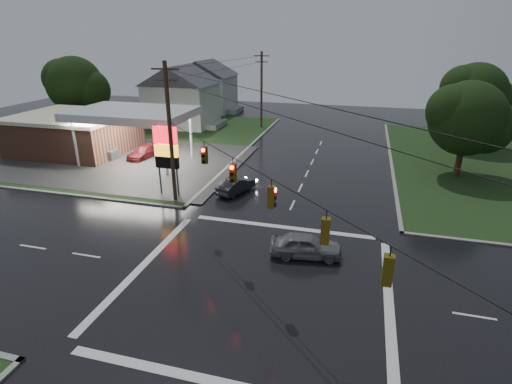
% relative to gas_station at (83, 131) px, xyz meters
% --- Properties ---
extents(ground, '(120.00, 120.00, 0.00)m').
position_rel_gas_station_xyz_m(ground, '(25.68, -19.70, -2.55)').
color(ground, black).
rests_on(ground, ground).
extents(grass_nw, '(36.00, 36.00, 0.08)m').
position_rel_gas_station_xyz_m(grass_nw, '(-0.32, 6.30, -2.51)').
color(grass_nw, '#1B3316').
rests_on(grass_nw, ground).
extents(gas_station, '(26.20, 18.00, 5.60)m').
position_rel_gas_station_xyz_m(gas_station, '(0.00, 0.00, 0.00)').
color(gas_station, '#2D2D2D').
rests_on(gas_station, ground).
extents(pylon_sign, '(2.00, 0.35, 6.00)m').
position_rel_gas_station_xyz_m(pylon_sign, '(15.18, -9.20, 1.46)').
color(pylon_sign, '#59595E').
rests_on(pylon_sign, ground).
extents(utility_pole_nw, '(2.20, 0.32, 11.00)m').
position_rel_gas_station_xyz_m(utility_pole_nw, '(16.18, -10.20, 3.17)').
color(utility_pole_nw, '#382619').
rests_on(utility_pole_nw, ground).
extents(utility_pole_n, '(2.20, 0.32, 10.50)m').
position_rel_gas_station_xyz_m(utility_pole_n, '(16.18, 18.30, 2.92)').
color(utility_pole_n, '#382619').
rests_on(utility_pole_n, ground).
extents(traffic_signals, '(26.87, 26.87, 1.47)m').
position_rel_gas_station_xyz_m(traffic_signals, '(25.69, -19.72, 3.93)').
color(traffic_signals, black).
rests_on(traffic_signals, ground).
extents(house_near, '(11.05, 8.48, 8.60)m').
position_rel_gas_station_xyz_m(house_near, '(4.73, 16.30, 1.86)').
color(house_near, silver).
rests_on(house_near, ground).
extents(house_far, '(11.05, 8.48, 8.60)m').
position_rel_gas_station_xyz_m(house_far, '(3.73, 28.30, 1.86)').
color(house_far, silver).
rests_on(house_far, ground).
extents(tree_nw_behind, '(8.93, 7.60, 10.00)m').
position_rel_gas_station_xyz_m(tree_nw_behind, '(-8.17, 10.29, 3.63)').
color(tree_nw_behind, black).
rests_on(tree_nw_behind, ground).
extents(tree_ne_near, '(7.99, 6.80, 8.98)m').
position_rel_gas_station_xyz_m(tree_ne_near, '(39.82, 2.29, 3.01)').
color(tree_ne_near, black).
rests_on(tree_ne_near, ground).
extents(tree_ne_far, '(8.46, 7.20, 9.80)m').
position_rel_gas_station_xyz_m(tree_ne_far, '(42.83, 14.29, 3.63)').
color(tree_ne_far, black).
rests_on(tree_ne_far, ground).
extents(car_north, '(2.70, 4.22, 1.31)m').
position_rel_gas_station_xyz_m(car_north, '(20.48, -7.28, -1.89)').
color(car_north, '#212329').
rests_on(car_north, ground).
extents(car_crossing, '(4.56, 2.34, 1.48)m').
position_rel_gas_station_xyz_m(car_crossing, '(27.85, -16.22, -1.81)').
color(car_crossing, slate).
rests_on(car_crossing, ground).
extents(car_pump, '(2.57, 4.82, 1.33)m').
position_rel_gas_station_xyz_m(car_pump, '(7.58, -0.13, -1.88)').
color(car_pump, '#581418').
rests_on(car_pump, ground).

